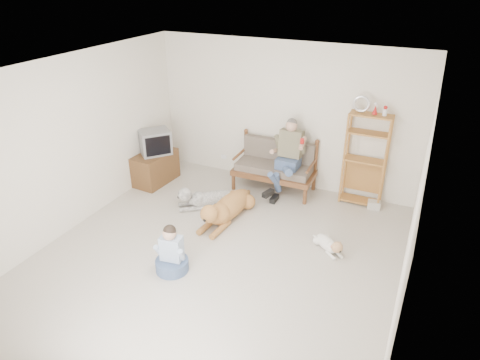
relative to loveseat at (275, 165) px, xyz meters
The scene contains 17 objects.
floor 2.48m from the loveseat, 89.83° to the right, with size 5.50×5.50×0.00m, color beige.
ceiling 3.29m from the loveseat, 89.83° to the right, with size 5.50×5.50×0.00m, color silver.
wall_back 0.92m from the loveseat, 88.69° to the left, with size 5.00×5.00×0.00m, color silver.
wall_front 5.25m from the loveseat, 89.92° to the right, with size 5.00×5.00×0.00m, color silver.
wall_left 3.59m from the loveseat, 135.75° to the right, with size 5.50×5.50×0.00m, color silver.
wall_right 3.60m from the loveseat, 44.08° to the right, with size 5.50×5.50×0.00m, color silver.
loveseat is the anchor object (origin of this frame).
man 0.38m from the loveseat, 41.19° to the right, with size 0.55×0.78×1.26m.
etagere 1.63m from the loveseat, ahead, with size 0.74×0.32×1.95m.
book_stack 1.91m from the loveseat, ahead, with size 0.21×0.15×0.14m, color silver.
tv_stand 2.34m from the loveseat, 161.72° to the right, with size 0.56×0.93×0.60m.
crt_tv 2.32m from the loveseat, 162.28° to the right, with size 0.69×0.70×0.46m.
wall_outlet 1.29m from the loveseat, 166.14° to the left, with size 0.12×0.02×0.08m, color white.
golden_retriever 1.47m from the loveseat, 103.48° to the right, with size 0.51×1.69×0.51m.
shaggy_dog 1.46m from the loveseat, 125.15° to the right, with size 1.10×0.93×0.41m.
terrier 2.18m from the loveseat, 46.85° to the right, with size 0.58×0.53×0.27m.
child 2.96m from the loveseat, 98.23° to the right, with size 0.46×0.46×0.73m.
Camera 1 is at (2.45, -4.46, 3.84)m, focal length 32.00 mm.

